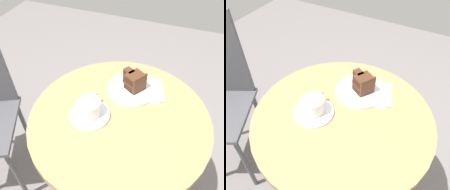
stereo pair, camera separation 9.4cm
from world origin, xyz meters
TOP-DOWN VIEW (x-y plane):
  - cafe_table at (0.00, 0.00)m, footprint 0.70×0.70m
  - saucer at (-0.04, 0.11)m, footprint 0.16×0.16m
  - coffee_cup at (-0.04, 0.11)m, footprint 0.12×0.09m
  - teaspoon at (-0.08, 0.08)m, footprint 0.08×0.06m
  - cake_plate at (0.16, -0.00)m, footprint 0.21×0.21m
  - cake_slice at (0.16, -0.01)m, footprint 0.09×0.11m
  - fork at (0.22, -0.01)m, footprint 0.09×0.14m
  - napkin at (0.18, -0.05)m, footprint 0.19×0.20m

SIDE VIEW (x-z plane):
  - cafe_table at x=0.00m, z-range 0.23..0.95m
  - napkin at x=0.18m, z-range 0.72..0.72m
  - saucer at x=-0.04m, z-range 0.72..0.73m
  - cake_plate at x=0.16m, z-range 0.72..0.73m
  - teaspoon at x=-0.08m, z-range 0.73..0.73m
  - fork at x=0.22m, z-range 0.73..0.74m
  - coffee_cup at x=-0.04m, z-range 0.73..0.79m
  - cake_slice at x=0.16m, z-range 0.73..0.81m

